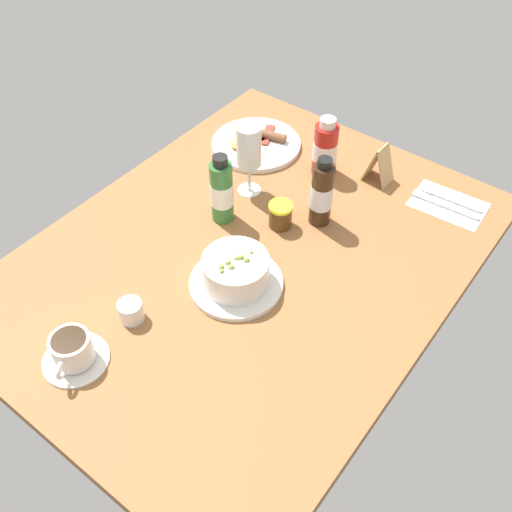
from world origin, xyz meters
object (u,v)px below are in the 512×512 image
wine_glass (249,149)px  sauce_bottle_brown (322,194)px  porridge_bowl (236,273)px  breakfast_plate (256,144)px  coffee_cup (73,351)px  creamer_jug (130,311)px  menu_card (380,164)px  sauce_bottle_green (222,191)px  cutlery_setting (447,203)px  sauce_bottle_red (325,149)px  jam_jar (280,215)px

wine_glass → sauce_bottle_brown: bearing=-86.3°
wine_glass → sauce_bottle_brown: wine_glass is taller
porridge_bowl → breakfast_plate: size_ratio=0.83×
sauce_bottle_brown → coffee_cup: bearing=166.1°
creamer_jug → menu_card: (67.99, -17.17, 2.62)cm
coffee_cup → sauce_bottle_green: size_ratio=0.72×
coffee_cup → wine_glass: size_ratio=0.68×
porridge_bowl → cutlery_setting: bearing=-25.2°
sauce_bottle_brown → breakfast_plate: (13.95, 29.26, -7.12)cm
sauce_bottle_red → breakfast_plate: bearing=95.6°
wine_glass → creamer_jug: bearing=-172.9°
porridge_bowl → jam_jar: size_ratio=3.26×
coffee_cup → jam_jar: size_ratio=2.07×
porridge_bowl → cutlery_setting: (50.66, -23.86, -3.60)cm
sauce_bottle_brown → sauce_bottle_red: sauce_bottle_brown is taller
creamer_jug → sauce_bottle_brown: size_ratio=0.34×
sauce_bottle_green → sauce_bottle_brown: bearing=-55.2°
cutlery_setting → breakfast_plate: (-9.46, 50.36, 0.66)cm
coffee_cup → creamer_jug: bearing=-4.3°
sauce_bottle_brown → sauce_bottle_red: size_ratio=1.13×
menu_card → wine_glass: bearing=134.8°
wine_glass → jam_jar: wine_glass is taller
creamer_jug → sauce_bottle_green: 34.61cm
jam_jar → coffee_cup: bearing=170.9°
coffee_cup → menu_card: size_ratio=1.26×
breakfast_plate → jam_jar: bearing=-131.9°
coffee_cup → wine_glass: bearing=4.5°
cutlery_setting → breakfast_plate: bearing=100.6°
creamer_jug → menu_card: 70.17cm
coffee_cup → jam_jar: (53.41, -8.59, -0.01)cm
cutlery_setting → sauce_bottle_green: sauce_bottle_green is taller
wine_glass → sauce_bottle_brown: (1.28, -19.52, -4.40)cm
wine_glass → menu_card: bearing=-45.2°
porridge_bowl → sauce_bottle_brown: 27.71cm
cutlery_setting → sauce_bottle_red: size_ratio=1.15×
sauce_bottle_brown → sauce_bottle_red: (15.92, 9.24, -1.07)cm
wine_glass → porridge_bowl: bearing=-147.2°
creamer_jug → sauce_bottle_red: bearing=-4.2°
coffee_cup → breakfast_plate: coffee_cup is taller
sauce_bottle_red → menu_card: sauce_bottle_red is taller
porridge_bowl → cutlery_setting: porridge_bowl is taller
cutlery_setting → menu_card: menu_card is taller
porridge_bowl → wine_glass: wine_glass is taller
coffee_cup → creamer_jug: size_ratio=2.12×
sauce_bottle_green → wine_glass: bearing=5.8°
coffee_cup → sauce_bottle_red: sauce_bottle_red is taller
wine_glass → sauce_bottle_brown: 20.05cm
jam_jar → sauce_bottle_red: (22.63, 2.96, 3.92)cm
wine_glass → jam_jar: size_ratio=3.05×
jam_jar → sauce_bottle_green: bearing=116.5°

